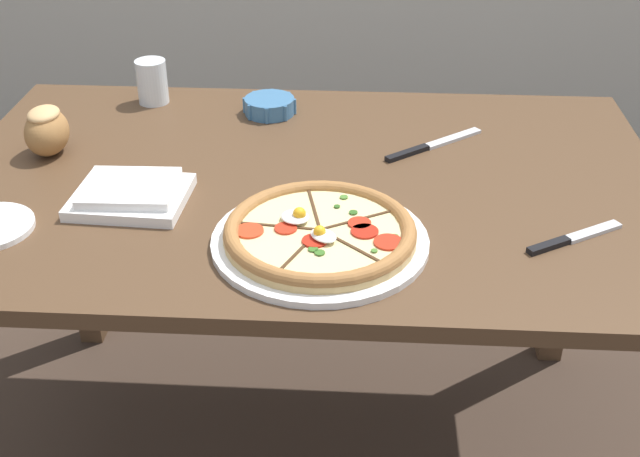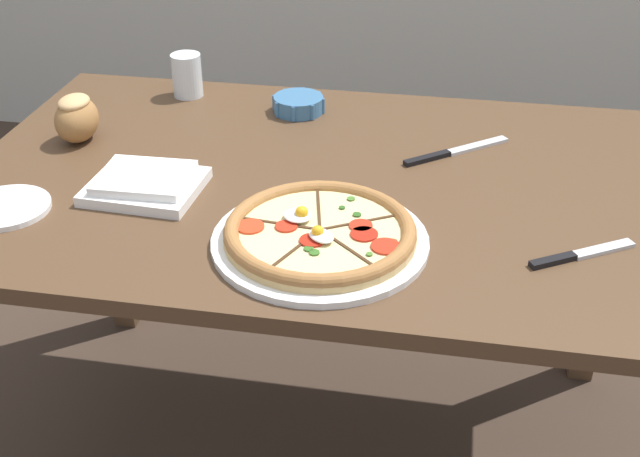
{
  "view_description": "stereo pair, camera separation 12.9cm",
  "coord_description": "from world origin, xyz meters",
  "px_view_note": "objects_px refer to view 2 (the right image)",
  "views": [
    {
      "loc": [
        0.11,
        -1.33,
        1.43
      ],
      "look_at": [
        0.04,
        -0.23,
        0.75
      ],
      "focal_mm": 45.0,
      "sensor_mm": 36.0,
      "label": 1
    },
    {
      "loc": [
        0.24,
        -1.31,
        1.43
      ],
      "look_at": [
        0.04,
        -0.23,
        0.75
      ],
      "focal_mm": 45.0,
      "sensor_mm": 36.0,
      "label": 2
    }
  ],
  "objects_px": {
    "knife_spare": "(581,254)",
    "bread_piece_near": "(76,117)",
    "napkin_folded": "(145,184)",
    "dining_table": "(319,220)",
    "water_glass": "(187,78)",
    "pizza": "(320,234)",
    "ramekin_bowl": "(298,104)",
    "side_saucer": "(6,208)",
    "knife_main": "(455,151)"
  },
  "relations": [
    {
      "from": "ramekin_bowl",
      "to": "side_saucer",
      "type": "relative_size",
      "value": 0.76
    },
    {
      "from": "ramekin_bowl",
      "to": "knife_main",
      "type": "xyz_separation_m",
      "value": [
        0.35,
        -0.15,
        -0.01
      ]
    },
    {
      "from": "bread_piece_near",
      "to": "knife_spare",
      "type": "bearing_deg",
      "value": -15.26
    },
    {
      "from": "dining_table",
      "to": "water_glass",
      "type": "distance_m",
      "value": 0.52
    },
    {
      "from": "pizza",
      "to": "knife_main",
      "type": "xyz_separation_m",
      "value": [
        0.21,
        0.38,
        -0.02
      ]
    },
    {
      "from": "water_glass",
      "to": "side_saucer",
      "type": "xyz_separation_m",
      "value": [
        -0.15,
        -0.56,
        -0.04
      ]
    },
    {
      "from": "dining_table",
      "to": "side_saucer",
      "type": "height_order",
      "value": "side_saucer"
    },
    {
      "from": "dining_table",
      "to": "knife_main",
      "type": "relative_size",
      "value": 6.65
    },
    {
      "from": "bread_piece_near",
      "to": "side_saucer",
      "type": "bearing_deg",
      "value": -91.13
    },
    {
      "from": "knife_spare",
      "to": "side_saucer",
      "type": "height_order",
      "value": "same"
    },
    {
      "from": "napkin_folded",
      "to": "bread_piece_near",
      "type": "height_order",
      "value": "bread_piece_near"
    },
    {
      "from": "knife_spare",
      "to": "bread_piece_near",
      "type": "bearing_deg",
      "value": 133.44
    },
    {
      "from": "bread_piece_near",
      "to": "knife_main",
      "type": "bearing_deg",
      "value": 5.66
    },
    {
      "from": "dining_table",
      "to": "napkin_folded",
      "type": "xyz_separation_m",
      "value": [
        -0.3,
        -0.11,
        0.11
      ]
    },
    {
      "from": "pizza",
      "to": "ramekin_bowl",
      "type": "height_order",
      "value": "pizza"
    },
    {
      "from": "ramekin_bowl",
      "to": "bread_piece_near",
      "type": "distance_m",
      "value": 0.47
    },
    {
      "from": "napkin_folded",
      "to": "water_glass",
      "type": "distance_m",
      "value": 0.46
    },
    {
      "from": "ramekin_bowl",
      "to": "napkin_folded",
      "type": "relative_size",
      "value": 0.57
    },
    {
      "from": "water_glass",
      "to": "knife_spare",
      "type": "bearing_deg",
      "value": -32.97
    },
    {
      "from": "napkin_folded",
      "to": "side_saucer",
      "type": "bearing_deg",
      "value": -153.59
    },
    {
      "from": "dining_table",
      "to": "water_glass",
      "type": "xyz_separation_m",
      "value": [
        -0.37,
        0.34,
        0.14
      ]
    },
    {
      "from": "pizza",
      "to": "napkin_folded",
      "type": "relative_size",
      "value": 1.73
    },
    {
      "from": "bread_piece_near",
      "to": "water_glass",
      "type": "bearing_deg",
      "value": 62.12
    },
    {
      "from": "ramekin_bowl",
      "to": "pizza",
      "type": "bearing_deg",
      "value": -74.86
    },
    {
      "from": "pizza",
      "to": "napkin_folded",
      "type": "distance_m",
      "value": 0.36
    },
    {
      "from": "dining_table",
      "to": "knife_spare",
      "type": "height_order",
      "value": "knife_spare"
    },
    {
      "from": "knife_spare",
      "to": "water_glass",
      "type": "height_order",
      "value": "water_glass"
    },
    {
      "from": "knife_main",
      "to": "pizza",
      "type": "bearing_deg",
      "value": -157.28
    },
    {
      "from": "pizza",
      "to": "knife_spare",
      "type": "height_order",
      "value": "pizza"
    },
    {
      "from": "bread_piece_near",
      "to": "pizza",
      "type": "bearing_deg",
      "value": -28.6
    },
    {
      "from": "pizza",
      "to": "knife_main",
      "type": "relative_size",
      "value": 1.75
    },
    {
      "from": "dining_table",
      "to": "pizza",
      "type": "xyz_separation_m",
      "value": [
        0.04,
        -0.23,
        0.11
      ]
    },
    {
      "from": "dining_table",
      "to": "bread_piece_near",
      "type": "distance_m",
      "value": 0.54
    },
    {
      "from": "dining_table",
      "to": "water_glass",
      "type": "relative_size",
      "value": 13.85
    },
    {
      "from": "ramekin_bowl",
      "to": "water_glass",
      "type": "distance_m",
      "value": 0.27
    },
    {
      "from": "knife_main",
      "to": "side_saucer",
      "type": "bearing_deg",
      "value": 166.87
    },
    {
      "from": "ramekin_bowl",
      "to": "water_glass",
      "type": "bearing_deg",
      "value": 169.8
    },
    {
      "from": "ramekin_bowl",
      "to": "knife_main",
      "type": "relative_size",
      "value": 0.58
    },
    {
      "from": "napkin_folded",
      "to": "bread_piece_near",
      "type": "xyz_separation_m",
      "value": [
        -0.21,
        0.18,
        0.03
      ]
    },
    {
      "from": "knife_main",
      "to": "knife_spare",
      "type": "height_order",
      "value": "same"
    },
    {
      "from": "side_saucer",
      "to": "water_glass",
      "type": "bearing_deg",
      "value": 75.13
    },
    {
      "from": "napkin_folded",
      "to": "knife_main",
      "type": "height_order",
      "value": "napkin_folded"
    },
    {
      "from": "knife_spare",
      "to": "water_glass",
      "type": "relative_size",
      "value": 1.78
    },
    {
      "from": "knife_main",
      "to": "water_glass",
      "type": "distance_m",
      "value": 0.65
    },
    {
      "from": "dining_table",
      "to": "bread_piece_near",
      "type": "relative_size",
      "value": 12.1
    },
    {
      "from": "dining_table",
      "to": "knife_main",
      "type": "bearing_deg",
      "value": 30.75
    },
    {
      "from": "knife_main",
      "to": "water_glass",
      "type": "bearing_deg",
      "value": 123.69
    },
    {
      "from": "dining_table",
      "to": "water_glass",
      "type": "height_order",
      "value": "water_glass"
    },
    {
      "from": "ramekin_bowl",
      "to": "napkin_folded",
      "type": "distance_m",
      "value": 0.45
    },
    {
      "from": "water_glass",
      "to": "bread_piece_near",
      "type": "bearing_deg",
      "value": -117.88
    }
  ]
}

